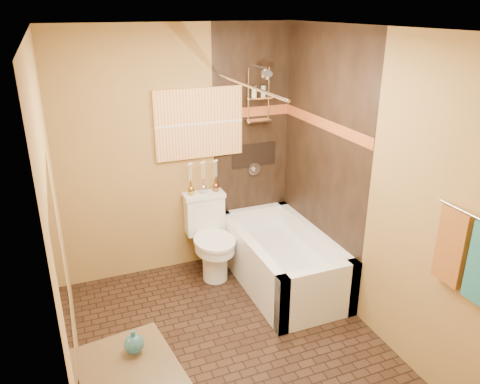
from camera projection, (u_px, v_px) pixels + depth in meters
floor at (235, 348)px, 3.86m from camera, size 3.00×3.00×0.00m
wall_left at (59, 239)px, 2.98m from camera, size 0.02×3.00×2.50m
wall_right at (371, 188)px, 3.81m from camera, size 0.02×3.00×2.50m
wall_back at (180, 154)px, 4.69m from camera, size 2.40×0.02×2.50m
wall_front at (354, 336)px, 2.11m from camera, size 2.40×0.02×2.50m
ceiling at (233, 29)px, 2.94m from camera, size 3.00×3.00×0.00m
alcove_tile_back at (252, 146)px, 4.95m from camera, size 0.85×0.01×2.50m
alcove_tile_right at (322, 162)px, 4.46m from camera, size 0.01×1.50×2.50m
mosaic_band_back at (252, 112)px, 4.80m from camera, size 0.85×0.01×0.10m
mosaic_band_right at (323, 124)px, 4.32m from camera, size 0.01×1.50×0.10m
alcove_niche at (254, 155)px, 4.99m from camera, size 0.50×0.01×0.25m
shower_fixtures at (259, 109)px, 4.71m from camera, size 0.24×0.33×1.16m
curtain_rod at (246, 85)px, 3.90m from camera, size 0.03×1.55×0.03m
towel_bar at (474, 217)px, 2.82m from camera, size 0.02×0.55×0.02m
towel_rust at (452, 247)px, 3.03m from camera, size 0.05×0.22×0.52m
sunset_painting at (199, 123)px, 4.63m from camera, size 0.90×0.04×0.70m
vanity_mirror at (61, 272)px, 2.14m from camera, size 0.01×1.00×0.90m
bathtub at (282, 263)px, 4.70m from camera, size 0.80×1.50×0.55m
toilet at (210, 237)px, 4.81m from camera, size 0.43×0.63×0.83m
teal_bottle at (134, 342)px, 2.69m from camera, size 0.15×0.15×0.18m
bud_vases at (203, 177)px, 4.75m from camera, size 0.34×0.07×0.33m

